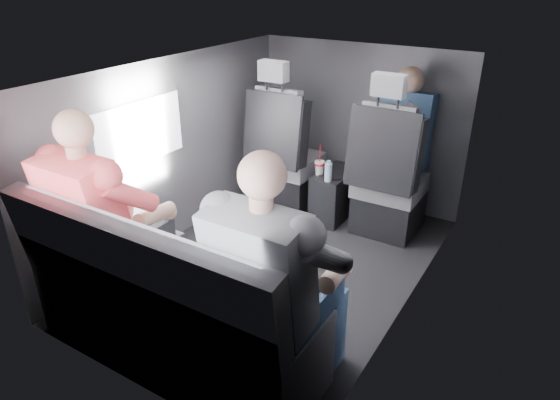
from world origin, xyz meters
The scene contains 19 objects.
floor centered at (0.00, 0.00, 0.00)m, with size 2.60×2.60×0.00m, color black.
ceiling centered at (0.00, 0.00, 1.35)m, with size 2.60×2.60×0.00m, color #B2B2AD.
panel_left centered at (-0.90, 0.00, 0.68)m, with size 0.02×2.60×1.35m, color #56565B.
panel_right centered at (0.90, 0.00, 0.68)m, with size 0.02×2.60×1.35m, color #56565B.
panel_front centered at (0.00, 1.30, 0.68)m, with size 1.80×0.02×1.35m, color #56565B.
panel_back centered at (0.00, -1.30, 0.68)m, with size 1.80×0.02×1.35m, color #56565B.
side_window centered at (-0.88, -0.30, 0.90)m, with size 0.02×0.75×0.42m, color white.
seatbelt centered at (0.45, 0.67, 0.80)m, with size 0.05×0.01×0.65m, color black.
front_seat_left centered at (-0.45, 0.84, 0.40)m, with size 0.52×0.58×1.26m.
front_seat_right centered at (0.45, 0.84, 0.40)m, with size 0.52×0.58×1.26m.
center_console centered at (0.00, 0.88, 0.20)m, with size 0.24×0.48×0.41m.
rear_bench centered at (0.00, -1.06, 0.31)m, with size 1.60×0.57×0.92m.
soda_cup centered at (-0.09, 0.76, 0.46)m, with size 0.08×0.08×0.25m.
water_bottle centered at (0.03, 0.68, 0.48)m, with size 0.06×0.06×0.17m.
laptop_white centered at (-0.51, -0.79, 0.63)m, with size 0.33×0.33×0.23m.
laptop_black centered at (0.60, -0.82, 0.63)m, with size 0.34×0.32×0.23m.
passenger_rear_left centered at (-0.49, -0.97, 0.66)m, with size 0.55×0.66×1.30m.
passenger_rear_right centered at (0.59, -0.97, 0.65)m, with size 0.55×0.66×1.29m.
passenger_front_right centered at (0.45, 1.10, 0.75)m, with size 0.40×0.40×0.81m.
Camera 1 is at (1.56, -2.51, 1.92)m, focal length 32.00 mm.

